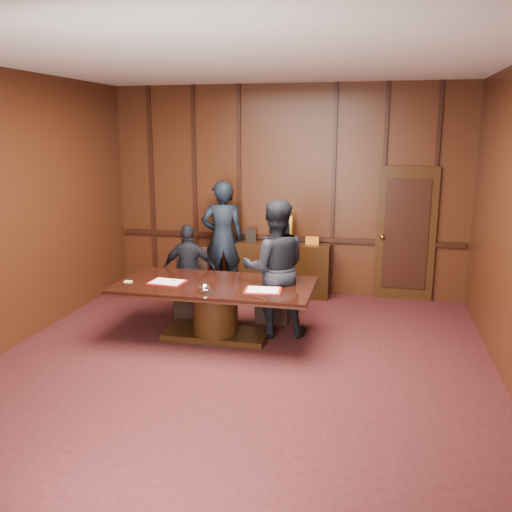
{
  "coord_description": "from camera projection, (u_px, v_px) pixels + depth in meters",
  "views": [
    {
      "loc": [
        1.54,
        -5.54,
        2.74
      ],
      "look_at": [
        -0.08,
        1.58,
        1.05
      ],
      "focal_mm": 38.0,
      "sensor_mm": 36.0,
      "label": 1
    }
  ],
  "objects": [
    {
      "name": "room",
      "position": [
        240.0,
        226.0,
        5.94
      ],
      "size": [
        7.0,
        7.04,
        3.5
      ],
      "color": "black",
      "rests_on": "ground"
    },
    {
      "name": "conference_table",
      "position": [
        215.0,
        301.0,
        7.26
      ],
      "size": [
        2.62,
        1.32,
        0.76
      ],
      "color": "black",
      "rests_on": "ground"
    },
    {
      "name": "sideboard",
      "position": [
        282.0,
        267.0,
        9.2
      ],
      "size": [
        1.6,
        0.45,
        1.54
      ],
      "color": "black",
      "rests_on": "ground"
    },
    {
      "name": "notepad",
      "position": [
        128.0,
        282.0,
        7.26
      ],
      "size": [
        0.1,
        0.08,
        0.01
      ],
      "primitive_type": "cube",
      "rotation": [
        0.0,
        0.0,
        -0.07
      ],
      "color": "#D6CC68",
      "rests_on": "conference_table"
    },
    {
      "name": "folder_left",
      "position": [
        167.0,
        282.0,
        7.24
      ],
      "size": [
        0.49,
        0.37,
        0.02
      ],
      "rotation": [
        0.0,
        0.0,
        -0.08
      ],
      "color": "#A40F12",
      "rests_on": "conference_table"
    },
    {
      "name": "witness_right",
      "position": [
        275.0,
        268.0,
        7.3
      ],
      "size": [
        1.05,
        0.91,
        1.86
      ],
      "primitive_type": "imported",
      "rotation": [
        0.0,
        0.0,
        3.4
      ],
      "color": "black",
      "rests_on": "ground"
    },
    {
      "name": "witness_left",
      "position": [
        223.0,
        239.0,
        9.08
      ],
      "size": [
        0.81,
        0.65,
        1.95
      ],
      "primitive_type": "imported",
      "rotation": [
        0.0,
        0.0,
        3.43
      ],
      "color": "black",
      "rests_on": "ground"
    },
    {
      "name": "chair_left",
      "position": [
        191.0,
        295.0,
        8.28
      ],
      "size": [
        0.58,
        0.58,
        0.99
      ],
      "rotation": [
        0.0,
        0.0,
        0.25
      ],
      "color": "black",
      "rests_on": "ground"
    },
    {
      "name": "signatory_left",
      "position": [
        189.0,
        271.0,
        8.12
      ],
      "size": [
        0.86,
        0.47,
        1.4
      ],
      "primitive_type": "imported",
      "rotation": [
        0.0,
        0.0,
        3.31
      ],
      "color": "black",
      "rests_on": "ground"
    },
    {
      "name": "folder_right",
      "position": [
        263.0,
        290.0,
        6.87
      ],
      "size": [
        0.49,
        0.38,
        0.02
      ],
      "rotation": [
        0.0,
        0.0,
        0.1
      ],
      "color": "#A40F12",
      "rests_on": "conference_table"
    },
    {
      "name": "chair_right",
      "position": [
        275.0,
        301.0,
        8.0
      ],
      "size": [
        0.51,
        0.51,
        0.99
      ],
      "rotation": [
        0.0,
        0.0,
        -0.06
      ],
      "color": "black",
      "rests_on": "ground"
    },
    {
      "name": "inkstand",
      "position": [
        204.0,
        289.0,
        6.76
      ],
      "size": [
        0.2,
        0.14,
        0.12
      ],
      "color": "white",
      "rests_on": "conference_table"
    },
    {
      "name": "signatory_right",
      "position": [
        274.0,
        284.0,
        7.86
      ],
      "size": [
        0.58,
        0.39,
        1.15
      ],
      "primitive_type": "imported",
      "rotation": [
        0.0,
        0.0,
        3.1
      ],
      "color": "black",
      "rests_on": "ground"
    }
  ]
}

